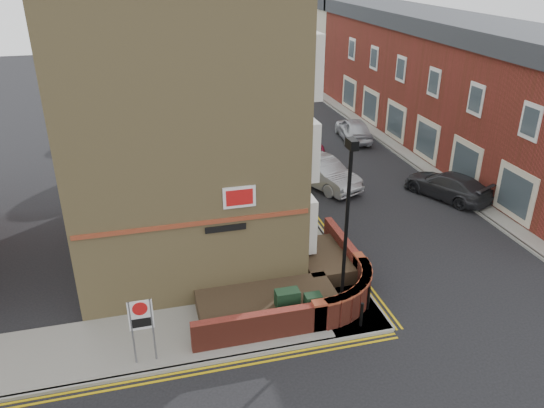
{
  "coord_description": "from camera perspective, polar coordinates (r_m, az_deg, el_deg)",
  "views": [
    {
      "loc": [
        -4.49,
        -12.64,
        11.37
      ],
      "look_at": [
        -0.12,
        4.0,
        3.23
      ],
      "focal_mm": 35.0,
      "sensor_mm": 36.0,
      "label": 1
    }
  ],
  "objects": [
    {
      "name": "yellow_lines_side",
      "position": [
        16.84,
        -7.85,
        -17.41
      ],
      "size": [
        13.0,
        0.28,
        0.01
      ],
      "primitive_type": "cube",
      "color": "gold",
      "rests_on": "ground"
    },
    {
      "name": "lamppost",
      "position": [
        17.11,
        7.97,
        -2.9
      ],
      "size": [
        0.25,
        0.5,
        6.3
      ],
      "color": "black",
      "rests_on": "pavement_corner"
    },
    {
      "name": "silver_car_far",
      "position": [
        36.27,
        8.76,
        7.99
      ],
      "size": [
        2.32,
        4.55,
        1.48
      ],
      "primitive_type": "imported",
      "rotation": [
        0.0,
        0.0,
        3.01
      ],
      "color": "#B9B9C1",
      "rests_on": "ground"
    },
    {
      "name": "kerb_side",
      "position": [
        16.99,
        -7.98,
        -16.71
      ],
      "size": [
        13.0,
        0.15,
        0.12
      ],
      "primitive_type": "cube",
      "color": "gray",
      "rests_on": "ground"
    },
    {
      "name": "corner_building",
      "position": [
        21.33,
        -10.05,
        11.0
      ],
      "size": [
        8.95,
        10.4,
        13.6
      ],
      "color": "#A48B57",
      "rests_on": "ground"
    },
    {
      "name": "grey_car_far",
      "position": [
        28.5,
        18.35,
        1.93
      ],
      "size": [
        3.61,
        4.95,
        1.33
      ],
      "primitive_type": "imported",
      "rotation": [
        0.0,
        0.0,
        3.57
      ],
      "color": "#28282C",
      "rests_on": "ground"
    },
    {
      "name": "traffic_light_assembly",
      "position": [
        39.21,
        -4.35,
        12.61
      ],
      "size": [
        0.2,
        0.16,
        4.2
      ],
      "color": "black",
      "rests_on": "pavement_main"
    },
    {
      "name": "pavement_far",
      "position": [
        33.03,
        18.4,
        3.97
      ],
      "size": [
        4.0,
        40.0,
        0.12
      ],
      "primitive_type": "cube",
      "color": "gray",
      "rests_on": "ground"
    },
    {
      "name": "silver_car_near",
      "position": [
        28.49,
        5.4,
        3.4
      ],
      "size": [
        3.39,
        5.03,
        1.57
      ],
      "primitive_type": "imported",
      "rotation": [
        0.0,
        0.0,
        0.4
      ],
      "color": "gray",
      "rests_on": "ground"
    },
    {
      "name": "zone_sign",
      "position": [
        16.35,
        -13.87,
        -12.04
      ],
      "size": [
        0.72,
        0.07,
        2.2
      ],
      "color": "slate",
      "rests_on": "pavement_corner"
    },
    {
      "name": "bollard_far",
      "position": [
        18.93,
        10.31,
        -9.93
      ],
      "size": [
        0.11,
        0.11,
        0.9
      ],
      "primitive_type": "cylinder",
      "color": "black",
      "rests_on": "pavement_corner"
    },
    {
      "name": "garden_wall",
      "position": [
        19.45,
        1.48,
        -10.44
      ],
      "size": [
        6.8,
        6.0,
        1.2
      ],
      "primitive_type": null,
      "color": "maroon",
      "rests_on": "ground"
    },
    {
      "name": "tree_far",
      "position": [
        43.65,
        -6.27,
        16.68
      ],
      "size": [
        3.81,
        3.81,
        7.0
      ],
      "color": "#382B1E",
      "rests_on": "pavement_main"
    },
    {
      "name": "far_terrace",
      "position": [
        35.95,
        17.97,
        12.37
      ],
      "size": [
        5.4,
        30.4,
        8.0
      ],
      "color": "maroon",
      "rests_on": "ground"
    },
    {
      "name": "yellow_lines_main",
      "position": [
        31.77,
        0.37,
        4.37
      ],
      "size": [
        0.28,
        32.0,
        0.01
      ],
      "primitive_type": "cube",
      "color": "gold",
      "rests_on": "ground"
    },
    {
      "name": "kerb_main_far",
      "position": [
        32.01,
        15.36,
        3.71
      ],
      "size": [
        0.15,
        40.0,
        0.12
      ],
      "primitive_type": "cube",
      "color": "gray",
      "rests_on": "ground"
    },
    {
      "name": "tree_near",
      "position": [
        28.26,
        -1.05,
        11.68
      ],
      "size": [
        3.64,
        3.65,
        6.7
      ],
      "color": "#382B1E",
      "rests_on": "pavement_main"
    },
    {
      "name": "kerb_main_near",
      "position": [
        31.69,
        -0.06,
        4.42
      ],
      "size": [
        0.15,
        32.0,
        0.12
      ],
      "primitive_type": "cube",
      "color": "gray",
      "rests_on": "ground"
    },
    {
      "name": "utility_cabinet_small",
      "position": [
        18.04,
        4.4,
        -11.14
      ],
      "size": [
        0.55,
        0.4,
        1.1
      ],
      "primitive_type": "cube",
      "color": "black",
      "rests_on": "pavement_corner"
    },
    {
      "name": "red_car_main",
      "position": [
        33.42,
        2.59,
        6.66
      ],
      "size": [
        2.79,
        5.16,
        1.37
      ],
      "primitive_type": "imported",
      "rotation": [
        0.0,
        0.0,
        0.11
      ],
      "color": "maroon",
      "rests_on": "ground"
    },
    {
      "name": "ground",
      "position": [
        17.58,
        3.81,
        -15.03
      ],
      "size": [
        120.0,
        120.0,
        0.0
      ],
      "primitive_type": "plane",
      "color": "black",
      "rests_on": "ground"
    },
    {
      "name": "bollard_near",
      "position": [
        18.13,
        9.6,
        -11.65
      ],
      "size": [
        0.11,
        0.11,
        0.9
      ],
      "primitive_type": "cylinder",
      "color": "black",
      "rests_on": "pavement_corner"
    },
    {
      "name": "pavement_corner",
      "position": [
        18.13,
        -8.61,
        -13.6
      ],
      "size": [
        13.0,
        3.0,
        0.12
      ],
      "primitive_type": "cube",
      "color": "gray",
      "rests_on": "ground"
    },
    {
      "name": "tree_mid",
      "position": [
        35.82,
        -4.21,
        15.34
      ],
      "size": [
        4.03,
        4.03,
        7.42
      ],
      "color": "#382B1E",
      "rests_on": "pavement_main"
    },
    {
      "name": "pavement_main",
      "position": [
        31.46,
        -1.83,
        4.25
      ],
      "size": [
        2.0,
        32.0,
        0.12
      ],
      "primitive_type": "cube",
      "color": "gray",
      "rests_on": "ground"
    },
    {
      "name": "utility_cabinet_large",
      "position": [
        18.03,
        1.64,
        -10.88
      ],
      "size": [
        0.8,
        0.45,
        1.2
      ],
      "primitive_type": "cube",
      "color": "black",
      "rests_on": "pavement_corner"
    },
    {
      "name": "far_terrace_cream",
      "position": [
        54.57,
        6.06,
        17.49
      ],
      "size": [
        5.4,
        12.4,
        8.0
      ],
      "color": "beige",
      "rests_on": "ground"
    }
  ]
}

